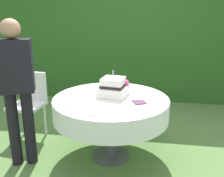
# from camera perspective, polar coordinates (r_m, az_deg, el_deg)

# --- Properties ---
(ground_plane) EXTENTS (20.00, 20.00, 0.00)m
(ground_plane) POSITION_cam_1_polar(r_m,az_deg,el_deg) (3.15, -0.23, -14.97)
(ground_plane) COLOR #547A3D
(foliage_hedge) EXTENTS (5.32, 0.51, 2.48)m
(foliage_hedge) POSITION_cam_1_polar(r_m,az_deg,el_deg) (4.97, 4.10, 12.06)
(foliage_hedge) COLOR #28561E
(foliage_hedge) RESTS_ON ground_plane
(cake_table) EXTENTS (1.29, 1.29, 0.74)m
(cake_table) POSITION_cam_1_polar(r_m,az_deg,el_deg) (2.87, -0.24, -4.37)
(cake_table) COLOR #4C4C51
(cake_table) RESTS_ON ground_plane
(wedding_cake) EXTENTS (0.35, 0.35, 0.30)m
(wedding_cake) POSITION_cam_1_polar(r_m,az_deg,el_deg) (2.86, 0.31, 0.16)
(wedding_cake) COLOR white
(wedding_cake) RESTS_ON cake_table
(serving_plate_near) EXTENTS (0.15, 0.15, 0.01)m
(serving_plate_near) POSITION_cam_1_polar(r_m,az_deg,el_deg) (2.68, -9.40, -3.33)
(serving_plate_near) COLOR white
(serving_plate_near) RESTS_ON cake_table
(serving_plate_far) EXTENTS (0.12, 0.12, 0.01)m
(serving_plate_far) POSITION_cam_1_polar(r_m,az_deg,el_deg) (2.41, -4.27, -5.47)
(serving_plate_far) COLOR white
(serving_plate_far) RESTS_ON cake_table
(serving_plate_left) EXTENTS (0.12, 0.12, 0.01)m
(serving_plate_left) POSITION_cam_1_polar(r_m,az_deg,el_deg) (3.09, 7.12, -0.47)
(serving_plate_left) COLOR white
(serving_plate_left) RESTS_ON cake_table
(serving_plate_right) EXTENTS (0.11, 0.11, 0.01)m
(serving_plate_right) POSITION_cam_1_polar(r_m,az_deg,el_deg) (3.16, 4.75, 0.01)
(serving_plate_right) COLOR white
(serving_plate_right) RESTS_ON cake_table
(napkin_stack) EXTENTS (0.17, 0.17, 0.01)m
(napkin_stack) POSITION_cam_1_polar(r_m,az_deg,el_deg) (2.70, 6.11, -3.07)
(napkin_stack) COLOR #603856
(napkin_stack) RESTS_ON cake_table
(garden_chair) EXTENTS (0.44, 0.44, 0.89)m
(garden_chair) POSITION_cam_1_polar(r_m,az_deg,el_deg) (3.57, -18.01, -2.22)
(garden_chair) COLOR white
(garden_chair) RESTS_ON ground_plane
(standing_person) EXTENTS (0.41, 0.32, 1.60)m
(standing_person) POSITION_cam_1_polar(r_m,az_deg,el_deg) (2.83, -20.64, 0.81)
(standing_person) COLOR black
(standing_person) RESTS_ON ground_plane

